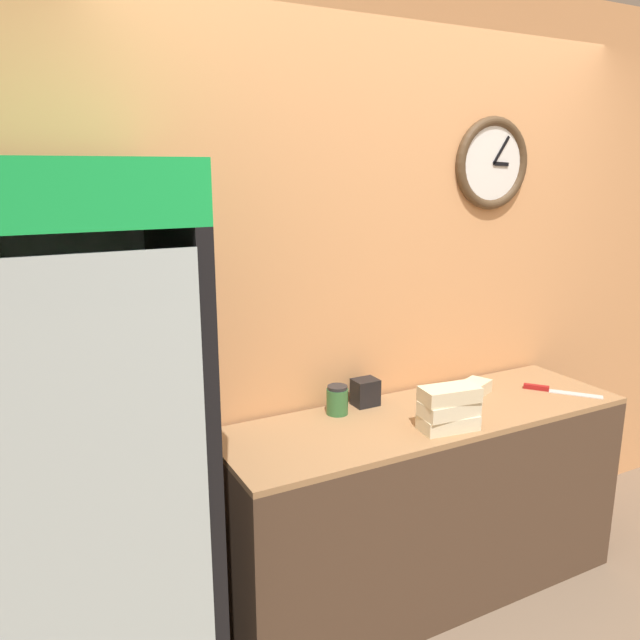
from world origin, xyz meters
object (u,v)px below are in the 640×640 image
at_px(sandwich_stack_bottom, 448,422).
at_px(sandwich_stack_top, 450,394).
at_px(condiment_jar, 337,400).
at_px(chefs_knife, 551,390).
at_px(beverage_cooler, 74,441).
at_px(sandwich_stack_middle, 449,408).
at_px(napkin_dispenser, 365,392).
at_px(sandwich_flat_left, 471,390).

height_order(sandwich_stack_bottom, sandwich_stack_top, sandwich_stack_top).
relative_size(sandwich_stack_top, condiment_jar, 1.97).
xyz_separation_m(chefs_knife, condiment_jar, (-1.03, 0.23, 0.05)).
height_order(beverage_cooler, sandwich_stack_bottom, beverage_cooler).
distance_m(sandwich_stack_middle, napkin_dispenser, 0.42).
height_order(sandwich_stack_bottom, condiment_jar, condiment_jar).
bearing_deg(sandwich_stack_top, beverage_cooler, 173.53).
distance_m(sandwich_stack_top, sandwich_flat_left, 0.44).
distance_m(beverage_cooler, sandwich_stack_middle, 1.41).
relative_size(sandwich_flat_left, condiment_jar, 1.99).
height_order(sandwich_stack_top, napkin_dispenser, sandwich_stack_top).
xyz_separation_m(sandwich_stack_middle, sandwich_stack_top, (0.00, 0.00, 0.06)).
bearing_deg(sandwich_stack_bottom, condiment_jar, 131.59).
height_order(beverage_cooler, sandwich_flat_left, beverage_cooler).
bearing_deg(beverage_cooler, napkin_dispenser, 10.42).
bearing_deg(chefs_knife, condiment_jar, 167.20).
relative_size(sandwich_stack_middle, sandwich_flat_left, 0.96).
height_order(sandwich_stack_bottom, chefs_knife, sandwich_stack_bottom).
bearing_deg(sandwich_flat_left, sandwich_stack_middle, -143.56).
distance_m(beverage_cooler, napkin_dispenser, 1.27).
relative_size(condiment_jar, napkin_dispenser, 1.05).
bearing_deg(condiment_jar, sandwich_stack_bottom, -48.41).
bearing_deg(condiment_jar, beverage_cooler, -169.62).
xyz_separation_m(sandwich_stack_bottom, napkin_dispenser, (-0.15, 0.39, 0.03)).
bearing_deg(chefs_knife, sandwich_stack_top, -170.48).
height_order(sandwich_stack_middle, condiment_jar, condiment_jar).
height_order(sandwich_stack_middle, napkin_dispenser, same).
relative_size(sandwich_stack_bottom, condiment_jar, 1.97).
xyz_separation_m(beverage_cooler, condiment_jar, (1.08, 0.20, -0.12)).
xyz_separation_m(sandwich_stack_top, chefs_knife, (0.72, 0.12, -0.14)).
bearing_deg(chefs_knife, sandwich_stack_middle, -170.48).
relative_size(sandwich_flat_left, napkin_dispenser, 2.09).
relative_size(sandwich_stack_top, chefs_knife, 0.84).
bearing_deg(beverage_cooler, sandwich_flat_left, 3.14).
height_order(sandwich_stack_top, chefs_knife, sandwich_stack_top).
relative_size(sandwich_stack_middle, chefs_knife, 0.82).
relative_size(beverage_cooler, sandwich_flat_left, 7.68).
xyz_separation_m(beverage_cooler, sandwich_stack_middle, (1.39, -0.16, -0.09)).
relative_size(sandwich_stack_middle, condiment_jar, 1.91).
bearing_deg(sandwich_stack_top, sandwich_stack_middle, 0.00).
height_order(beverage_cooler, chefs_knife, beverage_cooler).
bearing_deg(napkin_dispenser, sandwich_stack_middle, -68.12).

